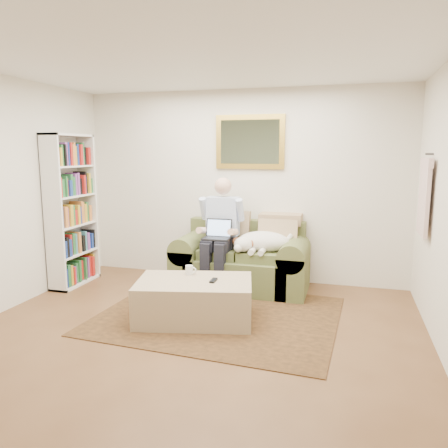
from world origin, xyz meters
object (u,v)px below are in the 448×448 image
at_px(ottoman, 195,300).
at_px(coffee_mug, 189,270).
at_px(seated_man, 219,235).
at_px(laptop, 218,233).
at_px(sleeping_dog, 264,242).
at_px(sofa, 241,266).
at_px(bookshelf, 71,211).

xyz_separation_m(ottoman, coffee_mug, (-0.13, 0.20, 0.27)).
bearing_deg(seated_man, laptop, -90.00).
bearing_deg(seated_man, sleeping_dog, 7.13).
distance_m(sofa, laptop, 0.57).
xyz_separation_m(seated_man, laptop, (0.00, -0.07, 0.04)).
xyz_separation_m(sofa, laptop, (-0.26, -0.22, 0.46)).
bearing_deg(sleeping_dog, seated_man, -172.87).
bearing_deg(laptop, coffee_mug, -96.47).
distance_m(sofa, coffee_mug, 1.09).
bearing_deg(sleeping_dog, coffee_mug, -125.13).
relative_size(laptop, ottoman, 0.28).
xyz_separation_m(seated_man, bookshelf, (-1.96, -0.27, 0.28)).
xyz_separation_m(laptop, coffee_mug, (-0.09, -0.79, -0.27)).
relative_size(sleeping_dog, coffee_mug, 7.06).
bearing_deg(ottoman, sleeping_dog, 65.06).
relative_size(sofa, sleeping_dog, 2.43).
distance_m(seated_man, sleeping_dog, 0.57).
bearing_deg(ottoman, laptop, 92.28).
height_order(seated_man, laptop, seated_man).
height_order(sleeping_dog, bookshelf, bookshelf).
height_order(seated_man, sleeping_dog, seated_man).
relative_size(coffee_mug, bookshelf, 0.05).
bearing_deg(laptop, sleeping_dog, 13.64).
bearing_deg(coffee_mug, seated_man, 84.03).
xyz_separation_m(ottoman, bookshelf, (-2.00, 0.78, 0.78)).
bearing_deg(laptop, bookshelf, -173.94).
bearing_deg(seated_man, sofa, 31.45).
distance_m(sleeping_dog, coffee_mug, 1.15).
height_order(sofa, bookshelf, bookshelf).
bearing_deg(sleeping_dog, sofa, 164.26).
relative_size(sleeping_dog, bookshelf, 0.35).
distance_m(laptop, bookshelf, 1.99).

